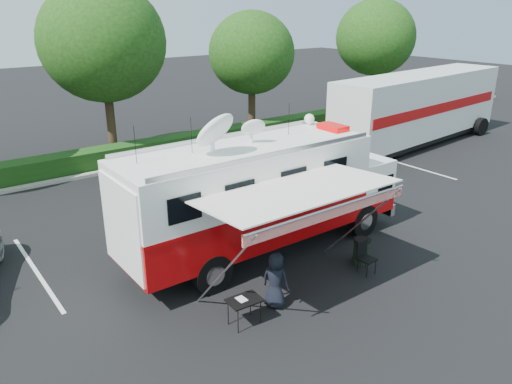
% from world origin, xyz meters
% --- Properties ---
extents(ground_plane, '(120.00, 120.00, 0.00)m').
position_xyz_m(ground_plane, '(0.00, 0.00, 0.00)').
color(ground_plane, black).
rests_on(ground_plane, ground).
extents(back_border, '(60.00, 6.14, 8.87)m').
position_xyz_m(back_border, '(1.14, 12.90, 5.00)').
color(back_border, '#9E998E').
rests_on(back_border, ground_plane).
extents(stall_lines, '(24.12, 5.50, 0.01)m').
position_xyz_m(stall_lines, '(-0.50, 3.00, 0.00)').
color(stall_lines, silver).
rests_on(stall_lines, ground_plane).
extents(command_truck, '(9.75, 2.68, 4.69)m').
position_xyz_m(command_truck, '(-0.08, -0.00, 2.01)').
color(command_truck, black).
rests_on(command_truck, ground_plane).
extents(awning, '(5.32, 2.74, 3.21)m').
position_xyz_m(awning, '(-0.96, -2.78, 3.02)').
color(awning, silver).
rests_on(awning, ground_plane).
extents(person, '(0.78, 0.91, 1.58)m').
position_xyz_m(person, '(-1.80, -2.78, 0.00)').
color(person, black).
rests_on(person, ground_plane).
extents(folding_table, '(0.89, 0.65, 0.72)m').
position_xyz_m(folding_table, '(-2.94, -2.94, 0.67)').
color(folding_table, black).
rests_on(folding_table, ground_plane).
extents(folding_chair, '(0.50, 0.52, 0.99)m').
position_xyz_m(folding_chair, '(1.52, -2.94, 0.58)').
color(folding_chair, black).
rests_on(folding_chair, ground_plane).
extents(trash_bin, '(0.54, 0.54, 0.81)m').
position_xyz_m(trash_bin, '(1.89, -2.50, 0.41)').
color(trash_bin, black).
rests_on(trash_bin, ground_plane).
extents(semi_trailer, '(13.27, 3.88, 4.03)m').
position_xyz_m(semi_trailer, '(15.35, 5.47, 2.13)').
color(semi_trailer, silver).
rests_on(semi_trailer, ground_plane).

